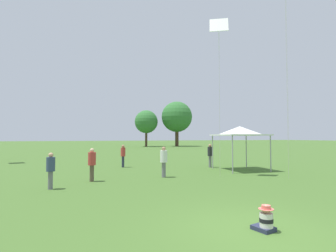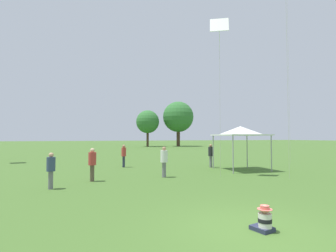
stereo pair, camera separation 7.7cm
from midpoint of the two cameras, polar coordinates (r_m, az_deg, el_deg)
ground_plane at (r=6.91m, az=17.30°, el=-20.85°), size 300.00×300.00×0.00m
seated_toddler at (r=6.87m, az=20.14°, el=-18.64°), size 0.47×0.54×0.62m
person_standing_0 at (r=14.42m, az=-1.09°, el=-7.24°), size 0.51×0.51×1.67m
person_standing_1 at (r=13.63m, az=-16.39°, el=-7.48°), size 0.40×0.40×1.64m
person_standing_3 at (r=19.38m, az=-9.87°, el=-6.00°), size 0.47×0.47×1.63m
person_standing_4 at (r=19.33m, az=9.03°, el=-5.94°), size 0.42×0.42×1.68m
person_standing_5 at (r=12.24m, az=-24.35°, el=-8.25°), size 0.39×0.39×1.54m
canopy_tent at (r=18.16m, az=15.25°, el=-1.09°), size 3.23×3.23×2.92m
kite_0 at (r=16.21m, az=10.88°, el=20.13°), size 1.17×0.98×9.07m
distant_tree_0 at (r=60.44m, az=-4.79°, el=0.91°), size 5.29×5.29×8.36m
distant_tree_1 at (r=62.41m, az=1.90°, el=1.98°), size 7.28×7.28×10.65m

